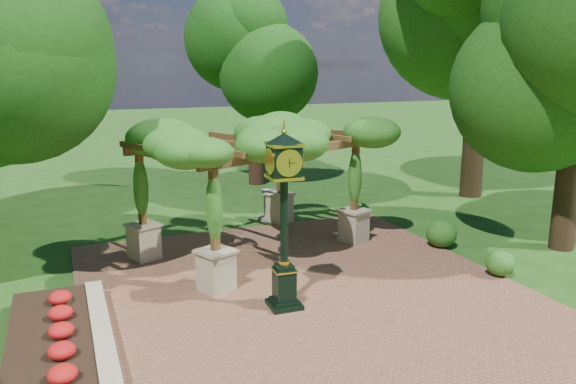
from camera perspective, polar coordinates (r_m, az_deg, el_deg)
name	(u,v)px	position (r m, az deg, el deg)	size (l,w,h in m)	color
ground	(333,318)	(12.18, 4.57, -12.60)	(120.00, 120.00, 0.00)	#1E4714
brick_plaza	(313,299)	(12.99, 2.55, -10.79)	(10.00, 12.00, 0.04)	brown
border_wall	(102,338)	(11.46, -18.34, -13.87)	(0.35, 5.00, 0.40)	#C6B793
flower_bed	(51,347)	(11.47, -22.95, -14.34)	(1.50, 5.00, 0.36)	red
pedestal_clock	(284,205)	(11.79, -0.39, -1.33)	(0.80, 0.80, 3.90)	black
pergola	(252,143)	(15.49, -3.63, 4.99)	(7.03, 5.84, 3.80)	tan
sundial	(268,207)	(19.26, -2.03, -1.52)	(0.69, 0.69, 1.04)	gray
shrub_front	(500,263)	(15.14, 20.76, -6.77)	(0.72, 0.72, 0.65)	#28621C
shrub_mid	(441,233)	(16.92, 15.32, -4.08)	(0.88, 0.88, 0.80)	#235217
shrub_back	(360,212)	(19.11, 7.29, -2.02)	(0.72, 0.72, 0.64)	#245618
tree_north	(255,55)	(24.71, -3.34, 13.77)	(4.11, 4.11, 8.25)	#362015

